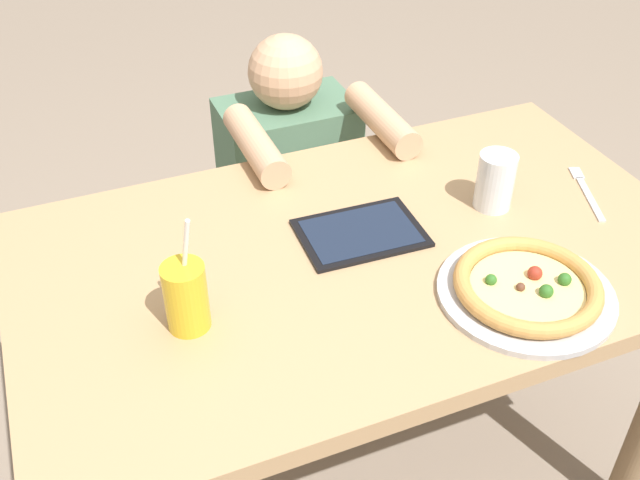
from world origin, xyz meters
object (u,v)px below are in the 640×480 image
(pizza_near, at_px, (527,288))
(fork, at_px, (586,190))
(drink_cup_colored, at_px, (186,296))
(tablet, at_px, (361,233))
(diner_seated, at_px, (291,205))
(water_cup_clear, at_px, (495,180))

(pizza_near, xyz_separation_m, fork, (0.31, 0.23, -0.02))
(drink_cup_colored, bearing_deg, tablet, 17.74)
(pizza_near, distance_m, tablet, 0.34)
(pizza_near, relative_size, drink_cup_colored, 1.42)
(tablet, bearing_deg, drink_cup_colored, -162.26)
(drink_cup_colored, height_order, diner_seated, drink_cup_colored)
(water_cup_clear, relative_size, tablet, 0.49)
(tablet, bearing_deg, pizza_near, -54.53)
(fork, xyz_separation_m, diner_seated, (-0.45, 0.61, -0.32))
(water_cup_clear, bearing_deg, fork, -8.35)
(tablet, height_order, diner_seated, diner_seated)
(tablet, bearing_deg, water_cup_clear, -2.20)
(drink_cup_colored, relative_size, fork, 1.13)
(fork, relative_size, tablet, 0.79)
(water_cup_clear, xyz_separation_m, tablet, (-0.29, 0.01, -0.06))
(pizza_near, xyz_separation_m, diner_seated, (-0.14, 0.85, -0.33))
(water_cup_clear, distance_m, diner_seated, 0.73)
(tablet, bearing_deg, fork, -4.82)
(fork, distance_m, tablet, 0.51)
(drink_cup_colored, xyz_separation_m, water_cup_clear, (0.67, 0.11, -0.00))
(water_cup_clear, distance_m, tablet, 0.30)
(fork, bearing_deg, diner_seated, 126.18)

